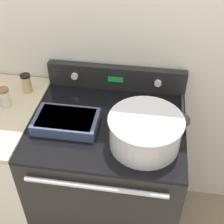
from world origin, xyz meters
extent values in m
cube|color=silver|center=(0.00, 0.72, 1.25)|extent=(8.00, 0.05, 2.50)
cube|color=black|center=(0.00, 0.34, 0.47)|extent=(0.82, 0.69, 0.94)
cube|color=black|center=(0.00, 0.34, 0.95)|extent=(0.82, 0.69, 0.02)
cylinder|color=silver|center=(0.00, -0.02, 0.88)|extent=(0.67, 0.02, 0.02)
cube|color=black|center=(0.00, 0.66, 1.03)|extent=(0.82, 0.05, 0.15)
cylinder|color=white|center=(-0.24, 0.63, 1.04)|extent=(0.04, 0.02, 0.04)
cylinder|color=white|center=(0.24, 0.63, 1.04)|extent=(0.04, 0.02, 0.04)
cube|color=green|center=(0.00, 0.63, 1.04)|extent=(0.09, 0.01, 0.03)
cube|color=silver|center=(-0.68, 0.34, 0.47)|extent=(0.54, 0.69, 0.94)
cylinder|color=silver|center=(0.20, 0.21, 1.04)|extent=(0.34, 0.34, 0.16)
torus|color=silver|center=(0.20, 0.21, 1.11)|extent=(0.36, 0.36, 0.01)
cylinder|color=beige|center=(0.20, 0.21, 1.10)|extent=(0.31, 0.31, 0.02)
cube|color=#38476B|center=(-0.21, 0.29, 0.98)|extent=(0.33, 0.21, 0.06)
cube|color=tan|center=(-0.21, 0.29, 1.00)|extent=(0.29, 0.18, 0.03)
cylinder|color=#333338|center=(0.39, 0.51, 0.96)|extent=(0.01, 0.27, 0.01)
sphere|color=#333338|center=(0.39, 0.38, 0.99)|extent=(0.07, 0.07, 0.07)
cylinder|color=tan|center=(-0.51, 0.54, 1.02)|extent=(0.06, 0.06, 0.10)
cylinder|color=black|center=(-0.51, 0.54, 1.07)|extent=(0.06, 0.06, 0.01)
cylinder|color=beige|center=(-0.58, 0.39, 1.02)|extent=(0.06, 0.06, 0.10)
cylinder|color=brown|center=(-0.58, 0.39, 1.07)|extent=(0.06, 0.06, 0.01)
camera|label=1|loc=(0.21, -0.87, 2.05)|focal=50.00mm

